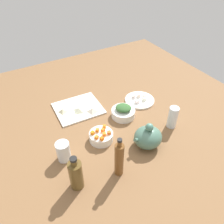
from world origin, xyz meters
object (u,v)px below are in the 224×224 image
(plate_tofu, at_px, (140,100))
(bottle_0, at_px, (76,175))
(bowl_greens, at_px, (123,113))
(cutting_board, at_px, (78,108))
(bowl_carrots, at_px, (101,137))
(drinking_glass_1, at_px, (173,117))
(bottle_1, at_px, (119,159))
(drinking_glass_0, at_px, (63,151))
(teapot, at_px, (148,137))

(plate_tofu, xyz_separation_m, bottle_0, (0.64, 0.40, 0.08))
(bowl_greens, bearing_deg, plate_tofu, -156.47)
(cutting_board, height_order, bowl_carrots, bowl_carrots)
(plate_tofu, height_order, drinking_glass_1, drinking_glass_1)
(cutting_board, height_order, bottle_1, bottle_1)
(bowl_greens, xyz_separation_m, bowl_carrots, (0.22, 0.11, 0.00))
(plate_tofu, relative_size, drinking_glass_0, 1.82)
(drinking_glass_0, bearing_deg, bottle_1, 133.01)
(cutting_board, bearing_deg, bottle_1, 87.43)
(bottle_0, bearing_deg, bowl_carrots, -138.83)
(drinking_glass_0, bearing_deg, cutting_board, -123.14)
(cutting_board, xyz_separation_m, drinking_glass_0, (0.23, 0.35, 0.05))
(bottle_1, distance_m, drinking_glass_0, 0.30)
(bottle_0, bearing_deg, drinking_glass_1, -171.81)
(teapot, distance_m, bottle_0, 0.44)
(bottle_0, relative_size, drinking_glass_0, 1.78)
(bowl_greens, height_order, drinking_glass_1, drinking_glass_1)
(cutting_board, distance_m, drinking_glass_1, 0.61)
(bowl_greens, height_order, bottle_0, bottle_0)
(bottle_0, distance_m, drinking_glass_1, 0.66)
(bowl_carrots, height_order, bottle_1, bottle_1)
(plate_tofu, xyz_separation_m, drinking_glass_1, (-0.02, 0.30, 0.06))
(bowl_carrots, relative_size, drinking_glass_1, 0.97)
(bowl_carrots, bearing_deg, drinking_glass_1, 165.47)
(drinking_glass_1, bearing_deg, drinking_glass_0, -7.58)
(bowl_carrots, distance_m, bottle_0, 0.32)
(bottle_0, height_order, drinking_glass_1, bottle_0)
(cutting_board, height_order, teapot, teapot)
(plate_tofu, relative_size, bowl_carrots, 1.49)
(drinking_glass_0, distance_m, drinking_glass_1, 0.66)
(drinking_glass_1, bearing_deg, bottle_1, 16.00)
(bowl_carrots, distance_m, drinking_glass_1, 0.44)
(teapot, bearing_deg, bottle_0, 5.72)
(cutting_board, relative_size, bottle_1, 1.26)
(bowl_carrots, bearing_deg, bottle_0, 41.17)
(bowl_carrots, height_order, drinking_glass_0, drinking_glass_0)
(bottle_1, bearing_deg, teapot, -161.26)
(bottle_1, bearing_deg, cutting_board, -92.57)
(bowl_carrots, distance_m, bottle_1, 0.25)
(plate_tofu, bearing_deg, cutting_board, -17.66)
(drinking_glass_1, bearing_deg, cutting_board, -45.60)
(bottle_1, bearing_deg, drinking_glass_1, -164.00)
(bowl_carrots, xyz_separation_m, drinking_glass_0, (0.23, 0.02, 0.03))
(plate_tofu, bearing_deg, drinking_glass_1, 93.45)
(cutting_board, xyz_separation_m, bowl_carrots, (-0.00, 0.32, 0.02))
(cutting_board, height_order, drinking_glass_1, drinking_glass_1)
(teapot, bearing_deg, bottle_1, 18.74)
(drinking_glass_1, bearing_deg, teapot, 13.02)
(plate_tofu, height_order, bottle_1, bottle_1)
(bowl_carrots, height_order, bottle_0, bottle_0)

